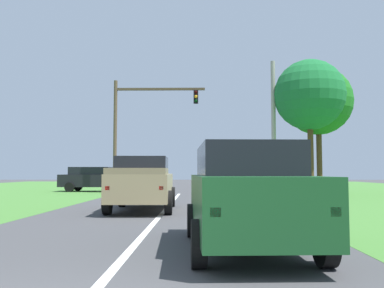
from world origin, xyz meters
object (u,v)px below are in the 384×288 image
pickup_truck_lead (143,183)px  crossing_suv_far (93,179)px  utility_pole_right (274,127)px  traffic_light (138,120)px  oak_tree_right (318,101)px  red_suv_near (246,193)px  keep_moving_sign (264,169)px  extra_tree_1 (310,95)px

pickup_truck_lead → crossing_suv_far: 15.91m
pickup_truck_lead → utility_pole_right: 13.54m
traffic_light → oak_tree_right: 12.16m
red_suv_near → crossing_suv_far: 23.98m
pickup_truck_lead → oak_tree_right: 16.55m
crossing_suv_far → traffic_light: bearing=-31.0°
oak_tree_right → utility_pole_right: bearing=-163.3°
red_suv_near → pickup_truck_lead: (-2.93, 7.52, -0.01)m
traffic_light → keep_moving_sign: traffic_light is taller
red_suv_near → utility_pole_right: (3.94, 18.72, 3.26)m
keep_moving_sign → red_suv_near: bearing=-100.3°
utility_pole_right → red_suv_near: bearing=-101.9°
keep_moving_sign → oak_tree_right: oak_tree_right is taller
utility_pole_right → extra_tree_1: 3.04m
traffic_light → oak_tree_right: size_ratio=0.92×
keep_moving_sign → oak_tree_right: size_ratio=0.30×
red_suv_near → keep_moving_sign: 16.12m
red_suv_near → extra_tree_1: extra_tree_1 is taller
red_suv_near → keep_moving_sign: (2.87, 15.85, 0.59)m
keep_moving_sign → oak_tree_right: (4.22, 3.81, 4.49)m
extra_tree_1 → oak_tree_right: bearing=53.5°
traffic_light → crossing_suv_far: (-3.51, 2.11, -4.04)m
extra_tree_1 → crossing_suv_far: bearing=165.1°
crossing_suv_far → extra_tree_1: 16.15m
crossing_suv_far → pickup_truck_lead: bearing=-69.4°
extra_tree_1 → pickup_truck_lead: bearing=-129.8°
oak_tree_right → extra_tree_1: (-0.88, -1.19, 0.19)m
keep_moving_sign → utility_pole_right: (1.07, 2.87, 2.67)m
red_suv_near → traffic_light: (-5.01, 20.30, 3.96)m
traffic_light → keep_moving_sign: 9.65m
red_suv_near → oak_tree_right: 21.51m
traffic_light → keep_moving_sign: bearing=-29.4°
pickup_truck_lead → keep_moving_sign: 10.17m
pickup_truck_lead → oak_tree_right: oak_tree_right is taller
pickup_truck_lead → red_suv_near: bearing=-68.7°
pickup_truck_lead → traffic_light: traffic_light is taller
traffic_light → oak_tree_right: (12.09, -0.63, 1.12)m
extra_tree_1 → keep_moving_sign: bearing=-141.8°
oak_tree_right → crossing_suv_far: size_ratio=1.74×
red_suv_near → traffic_light: bearing=103.9°
utility_pole_right → extra_tree_1: (2.27, -0.24, 2.01)m
extra_tree_1 → traffic_light: bearing=170.8°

